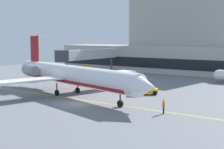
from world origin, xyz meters
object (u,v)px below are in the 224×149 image
at_px(regional_jet, 70,75).
at_px(marshaller, 164,106).
at_px(baggage_tug, 90,71).
at_px(pushback_tractor, 146,88).

height_order(regional_jet, marshaller, regional_jet).
bearing_deg(regional_jet, baggage_tug, 122.86).
bearing_deg(pushback_tractor, regional_jet, -141.46).
xyz_separation_m(regional_jet, marshaller, (17.91, -3.23, -2.27)).
bearing_deg(regional_jet, marshaller, -10.22).
relative_size(regional_jet, marshaller, 18.80).
bearing_deg(pushback_tractor, baggage_tug, 146.95).
height_order(regional_jet, pushback_tractor, regional_jet).
xyz_separation_m(baggage_tug, marshaller, (33.07, -26.69, -0.02)).
relative_size(regional_jet, pushback_tractor, 9.88).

